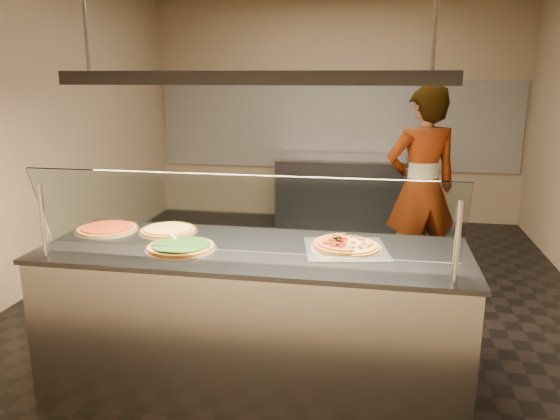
% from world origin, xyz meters
% --- Properties ---
extents(ground, '(5.00, 6.00, 0.02)m').
position_xyz_m(ground, '(0.00, 0.00, -0.01)').
color(ground, black).
rests_on(ground, ground).
extents(wall_back, '(5.00, 0.02, 3.00)m').
position_xyz_m(wall_back, '(0.00, 3.01, 1.50)').
color(wall_back, '#917F5E').
rests_on(wall_back, ground).
extents(wall_front, '(5.00, 0.02, 3.00)m').
position_xyz_m(wall_front, '(0.00, -3.01, 1.50)').
color(wall_front, '#917F5E').
rests_on(wall_front, ground).
extents(wall_left, '(0.02, 6.00, 3.00)m').
position_xyz_m(wall_left, '(-2.51, 0.00, 1.50)').
color(wall_left, '#917F5E').
rests_on(wall_left, ground).
extents(tile_band, '(4.90, 0.02, 1.20)m').
position_xyz_m(tile_band, '(0.00, 2.98, 1.30)').
color(tile_band, silver).
rests_on(tile_band, wall_back).
extents(serving_counter, '(2.62, 0.94, 0.93)m').
position_xyz_m(serving_counter, '(-0.12, -1.44, 0.47)').
color(serving_counter, '#B7B7BC').
rests_on(serving_counter, ground).
extents(sneeze_guard, '(2.38, 0.18, 0.54)m').
position_xyz_m(sneeze_guard, '(-0.12, -1.78, 1.23)').
color(sneeze_guard, '#B7B7BC').
rests_on(sneeze_guard, serving_counter).
extents(perforated_tray, '(0.57, 0.57, 0.01)m').
position_xyz_m(perforated_tray, '(0.44, -1.36, 0.94)').
color(perforated_tray, silver).
rests_on(perforated_tray, serving_counter).
extents(half_pizza_pepperoni, '(0.27, 0.43, 0.05)m').
position_xyz_m(half_pizza_pepperoni, '(0.35, -1.36, 0.96)').
color(half_pizza_pepperoni, brown).
rests_on(half_pizza_pepperoni, perforated_tray).
extents(half_pizza_sausage, '(0.27, 0.43, 0.04)m').
position_xyz_m(half_pizza_sausage, '(0.54, -1.36, 0.96)').
color(half_pizza_sausage, brown).
rests_on(half_pizza_sausage, perforated_tray).
extents(pizza_spinach, '(0.44, 0.44, 0.03)m').
position_xyz_m(pizza_spinach, '(-0.55, -1.54, 0.95)').
color(pizza_spinach, silver).
rests_on(pizza_spinach, serving_counter).
extents(pizza_cheese, '(0.40, 0.40, 0.03)m').
position_xyz_m(pizza_cheese, '(-0.77, -1.19, 0.94)').
color(pizza_cheese, silver).
rests_on(pizza_cheese, serving_counter).
extents(pizza_tomato, '(0.43, 0.43, 0.03)m').
position_xyz_m(pizza_tomato, '(-1.19, -1.23, 0.94)').
color(pizza_tomato, silver).
rests_on(pizza_tomato, serving_counter).
extents(pizza_spatula, '(0.28, 0.18, 0.02)m').
position_xyz_m(pizza_spatula, '(-0.59, -1.41, 0.96)').
color(pizza_spatula, '#B7B7BC').
rests_on(pizza_spatula, pizza_spinach).
extents(prep_table, '(1.67, 0.74, 0.93)m').
position_xyz_m(prep_table, '(0.12, 2.55, 0.47)').
color(prep_table, '#37373C').
rests_on(prep_table, ground).
extents(worker, '(0.81, 0.67, 1.89)m').
position_xyz_m(worker, '(1.01, 0.53, 0.95)').
color(worker, '#24222B').
rests_on(worker, ground).
extents(heat_lamp_housing, '(2.30, 0.18, 0.08)m').
position_xyz_m(heat_lamp_housing, '(-0.12, -1.44, 1.95)').
color(heat_lamp_housing, '#37373C').
rests_on(heat_lamp_housing, ceiling).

